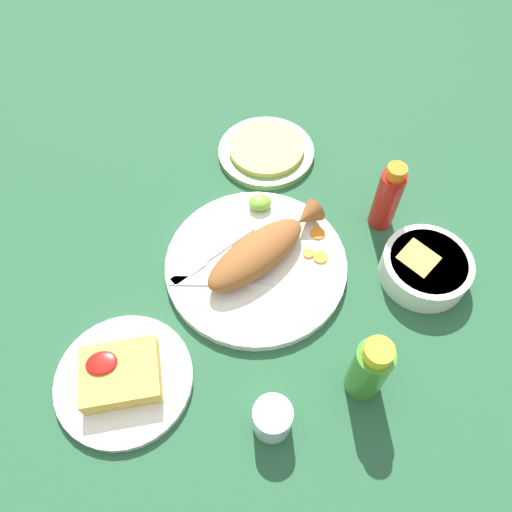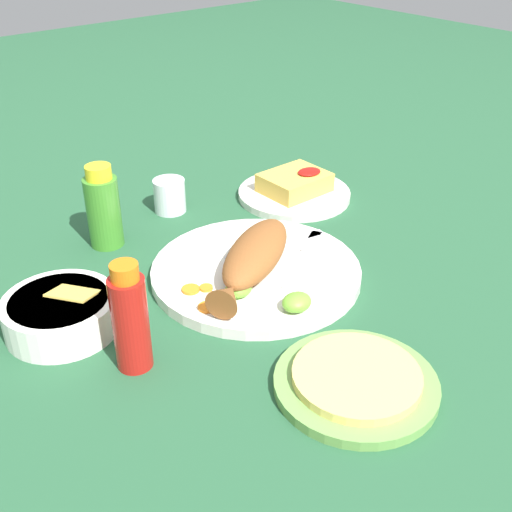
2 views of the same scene
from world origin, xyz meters
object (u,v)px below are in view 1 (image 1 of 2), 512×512
at_px(fried_fish, 262,250).
at_px(fork_far, 208,258).
at_px(salt_cup, 272,419).
at_px(guacamole_bowl, 426,267).
at_px(fork_near, 214,281).
at_px(main_plate, 256,265).
at_px(hot_sauce_bottle_green, 369,369).
at_px(side_plate_fries, 124,380).
at_px(tortilla_plate, 266,152).
at_px(hot_sauce_bottle_red, 387,198).

height_order(fried_fish, fork_far, fried_fish).
xyz_separation_m(salt_cup, guacamole_bowl, (-0.32, -0.21, 0.00)).
bearing_deg(fork_near, fork_far, -75.32).
distance_m(main_plate, hot_sauce_bottle_green, 0.28).
bearing_deg(guacamole_bowl, hot_sauce_bottle_green, 46.65).
relative_size(fork_near, fork_far, 1.11).
height_order(side_plate_fries, tortilla_plate, same).
distance_m(fork_far, salt_cup, 0.31).
height_order(fork_near, hot_sauce_bottle_red, hot_sauce_bottle_red).
bearing_deg(fried_fish, fork_far, -40.79).
distance_m(fork_near, side_plate_fries, 0.22).
distance_m(side_plate_fries, guacamole_bowl, 0.55).
bearing_deg(fork_far, fork_near, 62.90).
height_order(main_plate, guacamole_bowl, guacamole_bowl).
distance_m(fried_fish, fork_near, 0.10).
bearing_deg(hot_sauce_bottle_red, fried_fish, 12.51).
relative_size(hot_sauce_bottle_red, guacamole_bowl, 0.97).
bearing_deg(tortilla_plate, side_plate_fries, 54.93).
bearing_deg(side_plate_fries, hot_sauce_bottle_green, 169.22).
relative_size(fork_far, tortilla_plate, 0.82).
bearing_deg(guacamole_bowl, fork_near, -6.42).
distance_m(fork_near, salt_cup, 0.26).
distance_m(hot_sauce_bottle_red, tortilla_plate, 0.29).
bearing_deg(salt_cup, fork_far, -79.30).
height_order(fork_far, tortilla_plate, fork_far).
relative_size(main_plate, side_plate_fries, 1.50).
xyz_separation_m(salt_cup, side_plate_fries, (0.22, -0.11, -0.02)).
distance_m(fork_far, hot_sauce_bottle_green, 0.34).
relative_size(guacamole_bowl, tortilla_plate, 0.77).
bearing_deg(hot_sauce_bottle_green, fork_far, -51.77).
bearing_deg(hot_sauce_bottle_green, fried_fish, -65.32).
bearing_deg(side_plate_fries, fork_near, -138.20).
xyz_separation_m(fork_far, hot_sauce_bottle_red, (-0.34, -0.04, 0.05)).
relative_size(salt_cup, guacamole_bowl, 0.40).
bearing_deg(main_plate, fork_far, -15.28).
xyz_separation_m(guacamole_bowl, tortilla_plate, (0.22, -0.35, -0.02)).
relative_size(fork_near, hot_sauce_bottle_green, 1.28).
xyz_separation_m(fork_near, hot_sauce_bottle_green, (-0.21, 0.22, 0.05)).
height_order(hot_sauce_bottle_green, side_plate_fries, hot_sauce_bottle_green).
height_order(fork_far, salt_cup, salt_cup).
bearing_deg(salt_cup, guacamole_bowl, -146.35).
height_order(fork_near, tortilla_plate, fork_near).
xyz_separation_m(main_plate, fork_far, (0.08, -0.02, 0.01)).
bearing_deg(side_plate_fries, guacamole_bowl, -169.00).
xyz_separation_m(fried_fish, hot_sauce_bottle_red, (-0.24, -0.05, 0.03)).
bearing_deg(fried_fish, hot_sauce_bottle_red, 161.10).
bearing_deg(guacamole_bowl, side_plate_fries, 11.00).
bearing_deg(main_plate, tortilla_plate, -104.51).
xyz_separation_m(fried_fish, fork_far, (0.10, -0.02, -0.02)).
bearing_deg(fork_far, tortilla_plate, -151.86).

